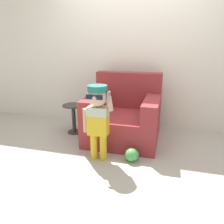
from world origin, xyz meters
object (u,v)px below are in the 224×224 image
at_px(armchair, 124,116).
at_px(toy_ball, 132,155).
at_px(side_table, 74,116).
at_px(person_child, 98,111).

distance_m(armchair, toy_ball, 0.77).
distance_m(side_table, toy_ball, 1.28).
xyz_separation_m(side_table, toy_ball, (1.07, -0.66, -0.20)).
xyz_separation_m(armchair, side_table, (-0.83, -0.02, -0.06)).
bearing_deg(toy_ball, side_table, 148.28).
distance_m(armchair, side_table, 0.83).
bearing_deg(side_table, toy_ball, -31.72).
bearing_deg(toy_ball, armchair, 109.70).
height_order(person_child, side_table, person_child).
height_order(armchair, toy_ball, armchair).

